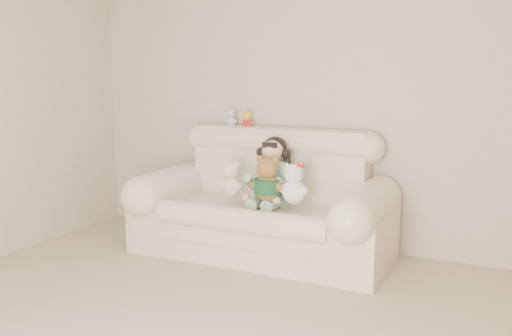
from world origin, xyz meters
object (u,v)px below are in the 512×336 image
object	(u,v)px
brown_teddy	(268,175)
cream_teddy	(231,176)
sofa	(261,194)
seated_child	(273,170)
white_cat	(294,179)

from	to	relation	value
brown_teddy	cream_teddy	xyz separation A→B (m)	(-0.33, 0.01, -0.04)
sofa	cream_teddy	size ratio (longest dim) A/B	6.05
brown_teddy	cream_teddy	distance (m)	0.33
seated_child	brown_teddy	bearing A→B (deg)	-82.94
sofa	white_cat	bearing A→B (deg)	-19.53
white_cat	sofa	bearing A→B (deg)	160.56
sofa	cream_teddy	xyz separation A→B (m)	(-0.21, -0.13, 0.16)
brown_teddy	cream_teddy	size ratio (longest dim) A/B	1.23
sofa	seated_child	size ratio (longest dim) A/B	3.67
sofa	seated_child	bearing A→B (deg)	49.13
sofa	seated_child	xyz separation A→B (m)	(0.07, 0.08, 0.19)
seated_child	cream_teddy	bearing A→B (deg)	-149.10
white_cat	cream_teddy	distance (m)	0.54
seated_child	sofa	bearing A→B (deg)	-137.03
seated_child	cream_teddy	xyz separation A→B (m)	(-0.28, -0.21, -0.03)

